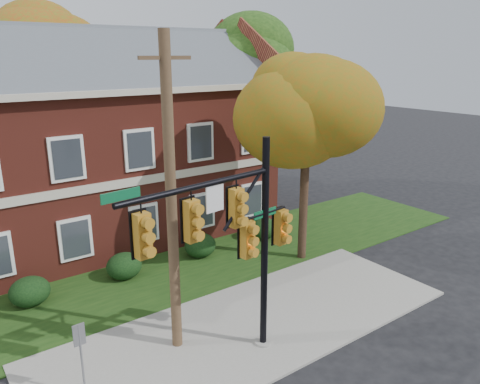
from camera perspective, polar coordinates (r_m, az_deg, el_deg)
ground at (r=15.22m, az=3.96°, el=-17.65°), size 120.00×120.00×0.00m
sidewalk at (r=15.85m, az=1.55°, el=-15.93°), size 14.00×5.00×0.08m
grass_strip at (r=19.55m, az=-7.56°, el=-9.49°), size 30.00×6.00×0.04m
apartment_building at (r=22.68m, az=-19.88°, el=6.51°), size 18.80×8.80×9.74m
hedge_left at (r=18.33m, az=-24.26°, el=-11.00°), size 1.40×1.26×1.05m
hedge_center at (r=19.16m, az=-13.94°, el=-8.74°), size 1.40×1.26×1.05m
hedge_right at (r=20.57m, az=-4.87°, el=-6.50°), size 1.40×1.26×1.05m
hedge_far_right at (r=22.43m, az=2.80°, el=-4.46°), size 1.40×1.26×1.05m
tree_near_right at (r=19.09m, az=9.02°, el=10.68°), size 4.50×4.25×8.58m
tree_right_rear at (r=28.43m, az=2.04°, el=15.64°), size 6.30×5.95×10.62m
tree_far_rear at (r=30.32m, az=-22.58°, el=15.86°), size 6.84×6.46×11.52m
traffic_signal at (r=12.41m, az=-0.62°, el=-5.02°), size 5.72×0.93×6.42m
utility_pole at (r=13.04m, az=-8.38°, el=-1.05°), size 1.43×0.32×9.15m
sign_post at (r=13.02m, az=-18.87°, el=-17.56°), size 0.31×0.06×2.11m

